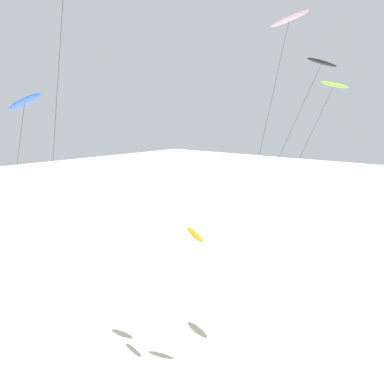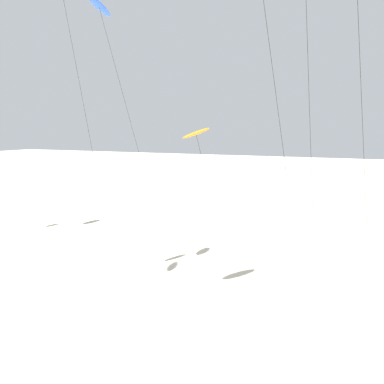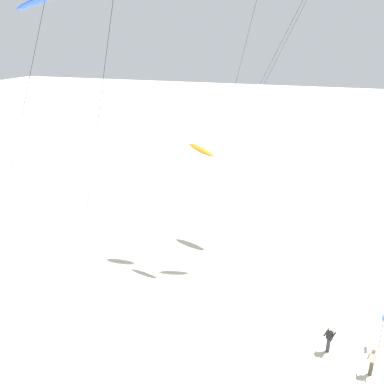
{
  "view_description": "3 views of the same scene",
  "coord_description": "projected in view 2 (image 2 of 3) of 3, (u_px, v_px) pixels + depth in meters",
  "views": [
    {
      "loc": [
        -22.47,
        -9.96,
        18.47
      ],
      "look_at": [
        -0.92,
        8.31,
        13.09
      ],
      "focal_mm": 40.71,
      "sensor_mm": 36.0,
      "label": 1
    },
    {
      "loc": [
        14.86,
        -17.55,
        9.8
      ],
      "look_at": [
        2.14,
        8.41,
        5.8
      ],
      "focal_mm": 45.74,
      "sensor_mm": 36.0,
      "label": 2
    },
    {
      "loc": [
        -27.24,
        0.87,
        17.31
      ],
      "look_at": [
        -0.18,
        10.22,
        6.58
      ],
      "focal_mm": 39.56,
      "sensor_mm": 36.0,
      "label": 3
    }
  ],
  "objects": [
    {
      "name": "kite_blue",
      "position": [
        100.0,
        8.0,
        37.74
      ],
      "size": [
        1.2,
        9.72,
        19.54
      ],
      "color": "blue",
      "rests_on": "ground"
    },
    {
      "name": "kite_orange",
      "position": [
        197.0,
        135.0,
        30.5
      ],
      "size": [
        1.36,
        5.71,
        9.74
      ],
      "color": "orange",
      "rests_on": "ground"
    },
    {
      "name": "ground_plane",
      "position": [
        75.0,
        330.0,
        23.43
      ],
      "size": [
        260.0,
        260.0,
        0.0
      ],
      "primitive_type": "plane",
      "color": "beige"
    }
  ]
}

